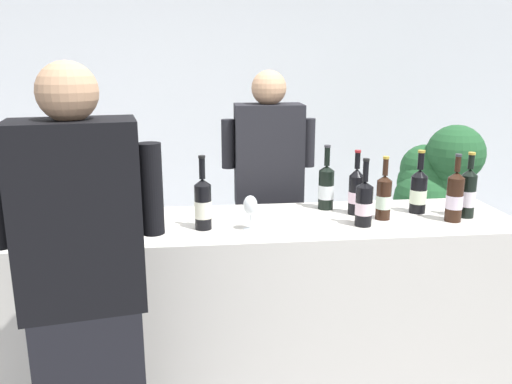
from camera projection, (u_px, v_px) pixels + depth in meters
The scene contains 17 objects.
wall_back at pixel (229, 96), 4.92m from camera, with size 8.00×0.10×2.80m, color silver.
counter at pixel (263, 309), 2.65m from camera, with size 2.53×0.63×0.95m, color beige.
wine_bottle_0 at pixel (356, 191), 2.62m from camera, with size 0.08×0.08×0.33m.
wine_bottle_1 at pixel (203, 204), 2.39m from camera, with size 0.08×0.08×0.35m.
wine_bottle_2 at pixel (419, 191), 2.65m from camera, with size 0.08×0.08×0.33m.
wine_bottle_3 at pixel (364, 203), 2.43m from camera, with size 0.08×0.08×0.33m.
wine_bottle_4 at pixel (455, 197), 2.50m from camera, with size 0.08×0.08×0.34m.
wine_bottle_5 at pixel (468, 193), 2.57m from camera, with size 0.08×0.08×0.33m.
wine_bottle_6 at pixel (384, 197), 2.54m from camera, with size 0.08×0.08×0.32m.
wine_bottle_7 at pixel (326, 187), 2.72m from camera, with size 0.08×0.08×0.34m.
wine_bottle_8 at pixel (136, 203), 2.42m from camera, with size 0.08×0.08×0.33m.
wine_bottle_9 at pixel (104, 208), 2.33m from camera, with size 0.07×0.07×0.32m.
wine_glass at pixel (250, 207), 2.37m from camera, with size 0.07×0.07×0.17m.
ice_bucket at pixel (77, 196), 2.52m from camera, with size 0.20×0.20×0.24m.
person_server at pixel (268, 212), 3.15m from camera, with size 0.56×0.25×1.67m.
person_guest at pixel (88, 319), 1.79m from camera, with size 0.56×0.30×1.72m.
potted_shrub at pixel (436, 187), 3.96m from camera, with size 0.64×0.56×1.27m.
Camera 1 is at (-0.31, -2.39, 1.72)m, focal length 35.95 mm.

